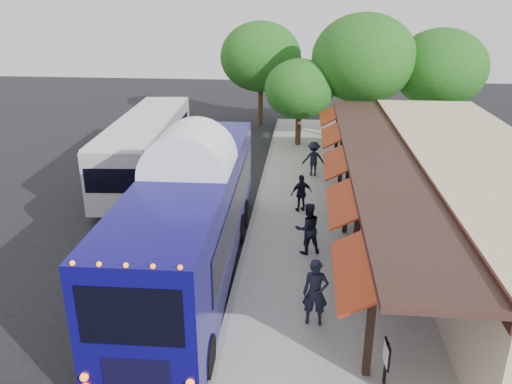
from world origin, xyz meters
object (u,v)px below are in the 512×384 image
at_px(city_bus, 147,145).
at_px(ped_a, 315,293).
at_px(ped_b, 308,228).
at_px(ped_c, 301,193).
at_px(coach_bus, 193,215).
at_px(sign_board, 386,356).
at_px(ped_d, 313,159).

xyz_separation_m(city_bus, ped_a, (8.49, -12.02, -0.63)).
distance_m(city_bus, ped_b, 11.37).
bearing_deg(ped_a, ped_c, 95.14).
relative_size(city_bus, ped_c, 7.29).
distance_m(coach_bus, ped_c, 6.60).
bearing_deg(city_bus, coach_bus, -68.89).
bearing_deg(ped_b, sign_board, 86.29).
height_order(ped_a, sign_board, ped_a).
bearing_deg(ped_a, ped_b, 94.65).
distance_m(ped_b, ped_c, 3.83).
bearing_deg(ped_d, sign_board, 88.83).
bearing_deg(ped_a, city_bus, 126.79).
height_order(coach_bus, city_bus, coach_bus).
xyz_separation_m(city_bus, ped_d, (8.53, 0.87, -0.71)).
relative_size(ped_c, sign_board, 1.42).
xyz_separation_m(ped_b, ped_c, (-0.28, 3.82, -0.13)).
bearing_deg(ped_b, city_bus, -63.08).
distance_m(city_bus, ped_a, 14.72).
relative_size(city_bus, ped_a, 6.11).
relative_size(coach_bus, city_bus, 1.07).
relative_size(ped_b, ped_c, 1.16).
relative_size(ped_c, ped_d, 0.92).
distance_m(ped_d, sign_board, 15.22).
height_order(coach_bus, ped_b, coach_bus).
xyz_separation_m(coach_bus, sign_board, (5.64, -4.83, -1.26)).
height_order(coach_bus, ped_c, coach_bus).
bearing_deg(sign_board, ped_d, 91.25).
height_order(coach_bus, sign_board, coach_bus).
height_order(ped_b, ped_d, ped_b).
relative_size(ped_a, ped_d, 1.09).
bearing_deg(ped_d, ped_a, 82.63).
height_order(ped_a, ped_c, ped_a).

